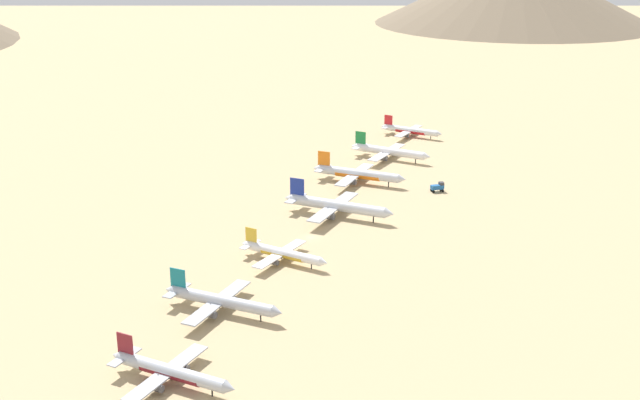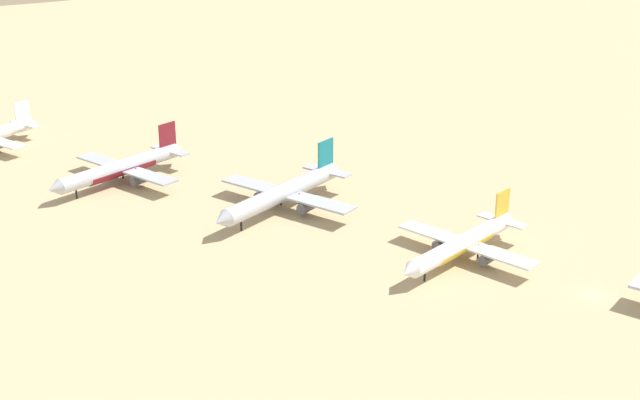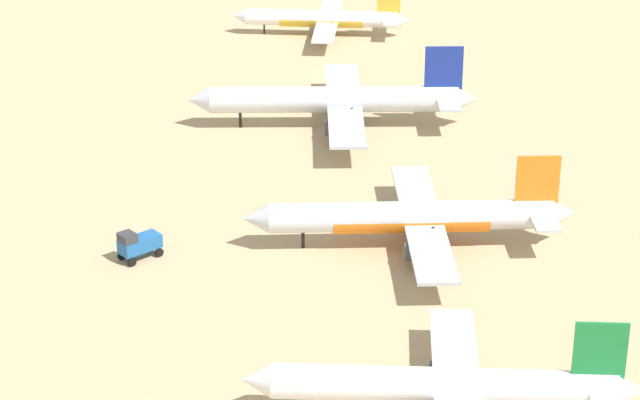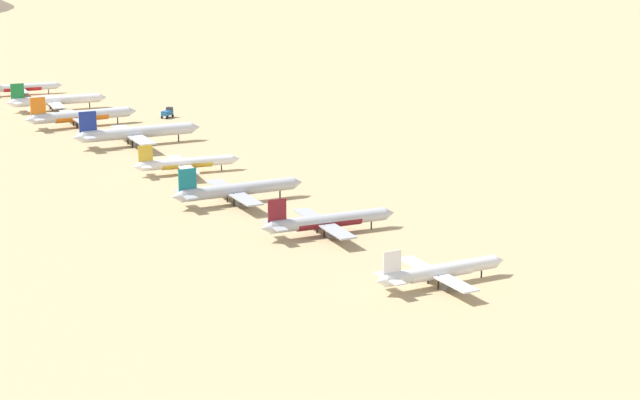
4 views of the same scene
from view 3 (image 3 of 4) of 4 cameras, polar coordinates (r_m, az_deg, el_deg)
The scene contains 6 objects.
ground_plane at distance 222.14m, azimuth 0.47°, elevation 5.40°, with size 1800.00×1800.00×0.00m, color tan.
parked_jet_3 at distance 243.08m, azimuth 0.13°, elevation 7.90°, with size 32.78×26.57×9.47m.
parked_jet_4 at distance 199.05m, azimuth 0.75°, elevation 4.38°, with size 44.09×35.86×12.71m.
parked_jet_5 at distance 162.05m, azimuth 4.10°, elevation -0.75°, with size 41.27×33.62×11.90m.
parked_jet_6 at distance 129.02m, azimuth 5.60°, elevation -8.08°, with size 39.22×31.77×11.33m.
service_truck at distance 160.82m, azimuth -7.94°, elevation -1.89°, with size 5.47×5.42×3.90m.
Camera 3 is at (-11.07, 209.36, 73.44)m, focal length 73.42 mm.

